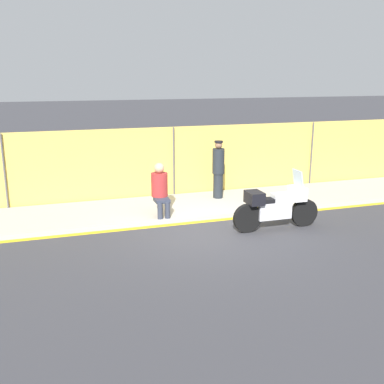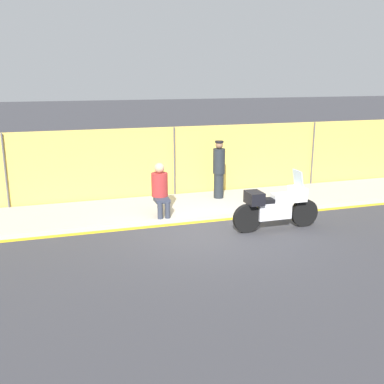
# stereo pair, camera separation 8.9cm
# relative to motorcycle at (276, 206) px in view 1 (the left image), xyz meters

# --- Properties ---
(ground_plane) EXTENTS (120.00, 120.00, 0.00)m
(ground_plane) POSITION_rel_motorcycle_xyz_m (-1.62, 0.31, -0.59)
(ground_plane) COLOR #38383D
(sidewalk) EXTENTS (35.91, 2.40, 0.12)m
(sidewalk) POSITION_rel_motorcycle_xyz_m (-1.62, 2.38, -0.53)
(sidewalk) COLOR #ADA89E
(sidewalk) RESTS_ON ground_plane
(curb_paint_stripe) EXTENTS (35.91, 0.18, 0.01)m
(curb_paint_stripe) POSITION_rel_motorcycle_xyz_m (-1.62, 1.09, -0.59)
(curb_paint_stripe) COLOR gold
(curb_paint_stripe) RESTS_ON ground_plane
(storefront_fence) EXTENTS (34.11, 0.17, 2.21)m
(storefront_fence) POSITION_rel_motorcycle_xyz_m (-1.62, 3.67, 0.51)
(storefront_fence) COLOR gold
(storefront_fence) RESTS_ON ground_plane
(motorcycle) EXTENTS (2.28, 0.50, 1.47)m
(motorcycle) POSITION_rel_motorcycle_xyz_m (0.00, 0.00, 0.00)
(motorcycle) COLOR black
(motorcycle) RESTS_ON ground_plane
(officer_standing) EXTENTS (0.36, 0.36, 1.73)m
(officer_standing) POSITION_rel_motorcycle_xyz_m (-0.46, 2.79, 0.42)
(officer_standing) COLOR #1E2328
(officer_standing) RESTS_ON sidewalk
(person_seated_on_curb) EXTENTS (0.44, 0.73, 1.38)m
(person_seated_on_curb) POSITION_rel_motorcycle_xyz_m (-2.53, 1.67, 0.29)
(person_seated_on_curb) COLOR #2D3342
(person_seated_on_curb) RESTS_ON sidewalk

